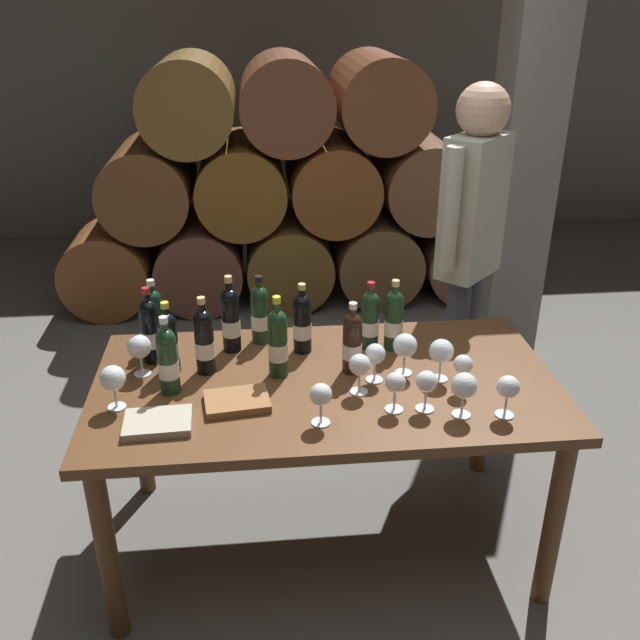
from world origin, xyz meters
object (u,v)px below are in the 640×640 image
wine_glass_6 (113,379)px  wine_glass_9 (360,366)px  wine_bottle_0 (168,342)px  wine_glass_11 (139,347)px  wine_glass_10 (508,388)px  wine_glass_4 (321,396)px  wine_bottle_5 (155,318)px  tasting_notebook (158,423)px  wine_glass_7 (405,346)px  wine_glass_1 (395,384)px  wine_bottle_9 (168,360)px  wine_bottle_6 (204,340)px  leather_ledger (237,401)px  wine_glass_3 (441,352)px  wine_bottle_8 (260,314)px  wine_bottle_2 (370,319)px  wine_glass_2 (463,366)px  wine_bottle_7 (278,342)px  wine_glass_5 (464,387)px  wine_glass_0 (375,355)px  dining_table (325,401)px  sommelier_presenting (471,235)px  wine_bottle_4 (231,319)px  wine_glass_8 (427,383)px  wine_bottle_10 (352,342)px  wine_bottle_1 (150,330)px  wine_bottle_11 (394,319)px

wine_glass_6 → wine_glass_9: 0.84m
wine_bottle_0 → wine_glass_11: size_ratio=1.75×
wine_glass_10 → wine_glass_4: bearing=178.6°
wine_bottle_5 → wine_glass_10: size_ratio=1.89×
wine_glass_11 → tasting_notebook: size_ratio=0.74×
wine_glass_7 → wine_glass_6: bearing=-172.7°
wine_glass_1 → wine_bottle_9: bearing=165.5°
wine_bottle_0 → wine_bottle_6: bearing=-7.9°
wine_glass_4 → wine_glass_7: wine_glass_7 is taller
wine_bottle_0 → leather_ledger: (0.25, -0.26, -0.11)m
wine_glass_3 → wine_glass_10: size_ratio=1.08×
wine_bottle_5 → wine_bottle_8: (0.42, -0.00, 0.00)m
wine_bottle_2 → leather_ledger: wine_bottle_2 is taller
wine_bottle_6 → wine_glass_2: (0.91, -0.23, -0.03)m
wine_bottle_6 → wine_bottle_9: wine_bottle_6 is taller
wine_bottle_8 → wine_glass_3: (0.65, -0.37, -0.01)m
wine_glass_3 → leather_ledger: wine_glass_3 is taller
wine_bottle_7 → wine_bottle_6: bearing=169.3°
wine_bottle_6 → wine_glass_2: size_ratio=2.13×
wine_bottle_9 → wine_glass_7: wine_bottle_9 is taller
wine_bottle_7 → wine_bottle_2: bearing=26.6°
wine_glass_4 → wine_glass_5: wine_glass_5 is taller
wine_bottle_0 → wine_glass_6: size_ratio=1.75×
wine_bottle_8 → wine_glass_6: wine_bottle_8 is taller
wine_bottle_8 → wine_glass_0: bearing=-41.1°
wine_bottle_9 → dining_table: bearing=2.3°
tasting_notebook → sommelier_presenting: 1.68m
wine_bottle_7 → wine_glass_0: bearing=-12.4°
wine_bottle_5 → wine_glass_7: 1.00m
wine_bottle_4 → wine_bottle_5: size_ratio=1.11×
wine_bottle_9 → tasting_notebook: (-0.02, -0.22, -0.11)m
wine_glass_8 → wine_glass_7: bearing=94.8°
wine_bottle_7 → wine_bottle_10: 0.27m
sommelier_presenting → wine_bottle_4: bearing=-156.5°
wine_bottle_0 → sommelier_presenting: bearing=25.3°
wine_bottle_0 → wine_glass_10: bearing=-20.0°
wine_bottle_8 → wine_glass_5: (0.66, -0.61, -0.01)m
wine_bottle_7 → wine_glass_6: bearing=-163.3°
wine_glass_3 → wine_glass_6: size_ratio=1.01×
wine_glass_5 → wine_glass_9: (-0.32, 0.18, -0.01)m
wine_glass_5 → wine_glass_10: (0.14, -0.02, -0.01)m
wine_glass_5 → wine_glass_8: wine_glass_5 is taller
wine_glass_7 → wine_glass_8: (0.02, -0.25, -0.01)m
wine_bottle_1 → wine_glass_4: 0.78m
wine_bottle_10 → wine_glass_9: bearing=-88.3°
wine_bottle_1 → leather_ledger: 0.49m
wine_bottle_5 → wine_glass_11: (-0.03, -0.23, -0.01)m
wine_glass_6 → wine_glass_8: 1.06m
wine_bottle_11 → wine_glass_9: size_ratio=1.93×
wine_bottle_0 → wine_glass_5: wine_bottle_0 is taller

